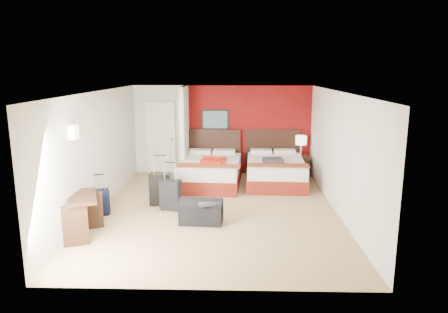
{
  "coord_description": "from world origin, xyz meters",
  "views": [
    {
      "loc": [
        0.38,
        -8.36,
        2.95
      ],
      "look_at": [
        0.12,
        0.8,
        1.0
      ],
      "focal_mm": 33.1,
      "sensor_mm": 36.0,
      "label": 1
    }
  ],
  "objects_px": {
    "bed_left": "(210,173)",
    "desk": "(84,216)",
    "bed_right": "(275,172)",
    "duffel_bag": "(201,213)",
    "suitcase_navy": "(100,203)",
    "red_suitcase_open": "(214,159)",
    "nightstand": "(300,166)",
    "suitcase_black": "(161,190)",
    "table_lamp": "(301,146)",
    "suitcase_charcoal": "(171,196)"
  },
  "relations": [
    {
      "from": "suitcase_black",
      "to": "desk",
      "type": "distance_m",
      "value": 2.08
    },
    {
      "from": "red_suitcase_open",
      "to": "suitcase_black",
      "type": "relative_size",
      "value": 1.11
    },
    {
      "from": "bed_right",
      "to": "table_lamp",
      "type": "height_order",
      "value": "table_lamp"
    },
    {
      "from": "suitcase_black",
      "to": "suitcase_navy",
      "type": "bearing_deg",
      "value": -149.72
    },
    {
      "from": "bed_left",
      "to": "table_lamp",
      "type": "height_order",
      "value": "table_lamp"
    },
    {
      "from": "suitcase_charcoal",
      "to": "suitcase_navy",
      "type": "relative_size",
      "value": 1.22
    },
    {
      "from": "bed_right",
      "to": "desk",
      "type": "distance_m",
      "value": 5.19
    },
    {
      "from": "red_suitcase_open",
      "to": "desk",
      "type": "relative_size",
      "value": 0.83
    },
    {
      "from": "bed_right",
      "to": "suitcase_navy",
      "type": "height_order",
      "value": "bed_right"
    },
    {
      "from": "bed_left",
      "to": "duffel_bag",
      "type": "relative_size",
      "value": 2.59
    },
    {
      "from": "bed_right",
      "to": "suitcase_black",
      "type": "distance_m",
      "value": 3.23
    },
    {
      "from": "suitcase_navy",
      "to": "desk",
      "type": "relative_size",
      "value": 0.54
    },
    {
      "from": "table_lamp",
      "to": "desk",
      "type": "xyz_separation_m",
      "value": [
        -4.48,
        -4.29,
        -0.5
      ]
    },
    {
      "from": "table_lamp",
      "to": "desk",
      "type": "distance_m",
      "value": 6.23
    },
    {
      "from": "table_lamp",
      "to": "suitcase_navy",
      "type": "height_order",
      "value": "table_lamp"
    },
    {
      "from": "table_lamp",
      "to": "suitcase_black",
      "type": "bearing_deg",
      "value": -143.94
    },
    {
      "from": "bed_left",
      "to": "nightstand",
      "type": "height_order",
      "value": "bed_left"
    },
    {
      "from": "duffel_bag",
      "to": "nightstand",
      "type": "bearing_deg",
      "value": 59.77
    },
    {
      "from": "table_lamp",
      "to": "suitcase_charcoal",
      "type": "bearing_deg",
      "value": -138.49
    },
    {
      "from": "table_lamp",
      "to": "nightstand",
      "type": "bearing_deg",
      "value": 0.0
    },
    {
      "from": "suitcase_navy",
      "to": "desk",
      "type": "bearing_deg",
      "value": -110.04
    },
    {
      "from": "table_lamp",
      "to": "suitcase_charcoal",
      "type": "distance_m",
      "value": 4.27
    },
    {
      "from": "suitcase_black",
      "to": "suitcase_charcoal",
      "type": "distance_m",
      "value": 0.4
    },
    {
      "from": "nightstand",
      "to": "suitcase_navy",
      "type": "relative_size",
      "value": 1.23
    },
    {
      "from": "nightstand",
      "to": "bed_right",
      "type": "bearing_deg",
      "value": -138.69
    },
    {
      "from": "bed_left",
      "to": "suitcase_navy",
      "type": "bearing_deg",
      "value": -128.66
    },
    {
      "from": "nightstand",
      "to": "bed_left",
      "type": "bearing_deg",
      "value": -162.76
    },
    {
      "from": "suitcase_navy",
      "to": "duffel_bag",
      "type": "xyz_separation_m",
      "value": [
        2.11,
        -0.4,
        -0.04
      ]
    },
    {
      "from": "duffel_bag",
      "to": "bed_right",
      "type": "bearing_deg",
      "value": 63.66
    },
    {
      "from": "bed_left",
      "to": "bed_right",
      "type": "distance_m",
      "value": 1.69
    },
    {
      "from": "nightstand",
      "to": "duffel_bag",
      "type": "relative_size",
      "value": 0.75
    },
    {
      "from": "suitcase_black",
      "to": "duffel_bag",
      "type": "bearing_deg",
      "value": -47.61
    },
    {
      "from": "suitcase_navy",
      "to": "desk",
      "type": "distance_m",
      "value": 1.14
    },
    {
      "from": "bed_right",
      "to": "duffel_bag",
      "type": "xyz_separation_m",
      "value": [
        -1.7,
        -2.87,
        -0.11
      ]
    },
    {
      "from": "table_lamp",
      "to": "duffel_bag",
      "type": "xyz_separation_m",
      "value": [
        -2.45,
        -3.56,
        -0.68
      ]
    },
    {
      "from": "bed_right",
      "to": "nightstand",
      "type": "distance_m",
      "value": 1.02
    },
    {
      "from": "suitcase_charcoal",
      "to": "suitcase_navy",
      "type": "height_order",
      "value": "suitcase_charcoal"
    },
    {
      "from": "bed_left",
      "to": "desk",
      "type": "height_order",
      "value": "desk"
    },
    {
      "from": "bed_left",
      "to": "suitcase_black",
      "type": "bearing_deg",
      "value": -117.1
    },
    {
      "from": "suitcase_black",
      "to": "duffel_bag",
      "type": "relative_size",
      "value": 0.84
    },
    {
      "from": "red_suitcase_open",
      "to": "nightstand",
      "type": "bearing_deg",
      "value": 42.47
    },
    {
      "from": "desk",
      "to": "suitcase_charcoal",
      "type": "bearing_deg",
      "value": 28.06
    },
    {
      "from": "bed_left",
      "to": "desk",
      "type": "bearing_deg",
      "value": -117.05
    },
    {
      "from": "suitcase_black",
      "to": "red_suitcase_open",
      "type": "bearing_deg",
      "value": 55.11
    },
    {
      "from": "bed_right",
      "to": "suitcase_charcoal",
      "type": "xyz_separation_m",
      "value": [
        -2.42,
        -2.11,
        -0.01
      ]
    },
    {
      "from": "table_lamp",
      "to": "suitcase_charcoal",
      "type": "height_order",
      "value": "table_lamp"
    },
    {
      "from": "suitcase_navy",
      "to": "table_lamp",
      "type": "bearing_deg",
      "value": 10.95
    },
    {
      "from": "red_suitcase_open",
      "to": "bed_right",
      "type": "bearing_deg",
      "value": 29.23
    },
    {
      "from": "table_lamp",
      "to": "suitcase_black",
      "type": "height_order",
      "value": "table_lamp"
    },
    {
      "from": "nightstand",
      "to": "suitcase_navy",
      "type": "distance_m",
      "value": 5.55
    }
  ]
}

